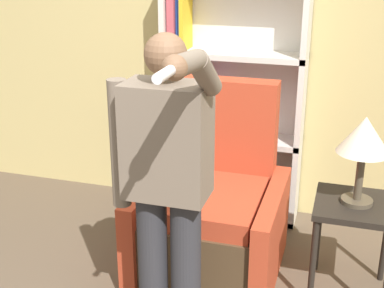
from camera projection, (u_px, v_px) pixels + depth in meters
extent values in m
cube|color=tan|center=(224.00, 26.00, 3.88)|extent=(8.00, 0.06, 2.80)
cube|color=silver|center=(169.00, 92.00, 3.99)|extent=(0.04, 0.28, 1.85)
cube|color=silver|center=(301.00, 103.00, 3.72)|extent=(0.04, 0.28, 1.85)
cube|color=silver|center=(237.00, 93.00, 3.97)|extent=(1.02, 0.01, 1.85)
cube|color=silver|center=(230.00, 209.00, 4.17)|extent=(1.02, 0.28, 0.04)
cube|color=silver|center=(232.00, 137.00, 3.96)|extent=(1.02, 0.28, 0.04)
cube|color=silver|center=(234.00, 55.00, 3.75)|extent=(1.02, 0.28, 0.04)
cube|color=#9E7A47|center=(176.00, 171.00, 4.20)|extent=(0.04, 0.17, 0.49)
cube|color=#238438|center=(182.00, 180.00, 4.21)|extent=(0.04, 0.22, 0.36)
cube|color=red|center=(188.00, 173.00, 4.17)|extent=(0.05, 0.19, 0.50)
cube|color=#5B99A8|center=(195.00, 182.00, 4.18)|extent=(0.04, 0.16, 0.36)
cube|color=black|center=(175.00, 101.00, 4.00)|extent=(0.03, 0.23, 0.44)
cube|color=red|center=(180.00, 96.00, 3.97)|extent=(0.04, 0.20, 0.53)
cube|color=#9E7A47|center=(187.00, 97.00, 3.96)|extent=(0.04, 0.17, 0.53)
cube|color=purple|center=(193.00, 97.00, 3.95)|extent=(0.05, 0.22, 0.53)
cube|color=#BC4C56|center=(175.00, 15.00, 3.77)|extent=(0.05, 0.23, 0.48)
cube|color=#1E47B2|center=(181.00, 20.00, 3.77)|extent=(0.03, 0.16, 0.42)
cube|color=gold|center=(186.00, 20.00, 3.76)|extent=(0.03, 0.23, 0.42)
cube|color=#4C3823|center=(210.00, 239.00, 3.35)|extent=(0.66, 0.81, 0.45)
cube|color=#B23D23|center=(209.00, 201.00, 3.22)|extent=(0.62, 0.69, 0.12)
cube|color=#B23D23|center=(225.00, 149.00, 3.52)|extent=(0.66, 0.16, 0.94)
cube|color=#B23D23|center=(153.00, 221.00, 3.43)|extent=(0.10, 0.89, 0.58)
cube|color=#B23D23|center=(271.00, 238.00, 3.22)|extent=(0.10, 0.89, 0.58)
cylinder|color=#2D2D33|center=(153.00, 268.00, 2.70)|extent=(0.15, 0.15, 0.85)
cylinder|color=#2D2D33|center=(186.00, 274.00, 2.65)|extent=(0.15, 0.15, 0.85)
cube|color=#756656|center=(167.00, 141.00, 2.43)|extent=(0.39, 0.24, 0.54)
sphere|color=brown|center=(166.00, 55.00, 2.30)|extent=(0.19, 0.19, 0.19)
cylinder|color=#756656|center=(119.00, 144.00, 2.51)|extent=(0.09, 0.09, 0.63)
cylinder|color=#756656|center=(205.00, 74.00, 2.15)|extent=(0.09, 0.28, 0.23)
cylinder|color=#756656|center=(186.00, 63.00, 1.90)|extent=(0.08, 0.27, 0.10)
sphere|color=brown|center=(175.00, 68.00, 1.78)|extent=(0.09, 0.09, 0.09)
cylinder|color=white|center=(165.00, 74.00, 1.70)|extent=(0.04, 0.15, 0.04)
cube|color=black|center=(356.00, 206.00, 3.00)|extent=(0.45, 0.45, 0.04)
cylinder|color=black|center=(313.00, 264.00, 2.99)|extent=(0.04, 0.04, 0.56)
cylinder|color=black|center=(318.00, 230.00, 3.34)|extent=(0.04, 0.04, 0.56)
cylinder|color=#4C4233|center=(357.00, 201.00, 2.99)|extent=(0.18, 0.18, 0.02)
cylinder|color=#4C4233|center=(360.00, 176.00, 2.94)|extent=(0.04, 0.04, 0.28)
cone|color=beige|center=(365.00, 135.00, 2.86)|extent=(0.29, 0.29, 0.20)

